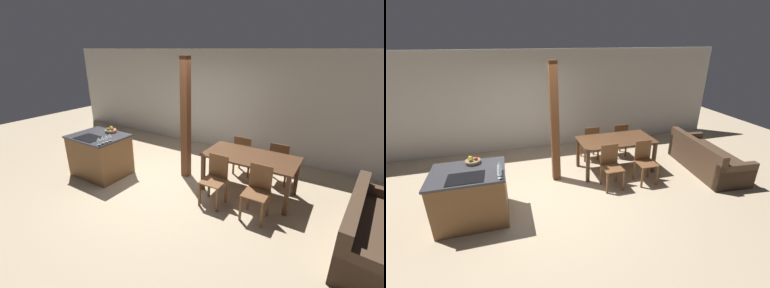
% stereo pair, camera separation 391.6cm
% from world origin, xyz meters
% --- Properties ---
extents(ground_plane, '(16.00, 16.00, 0.00)m').
position_xyz_m(ground_plane, '(0.00, 0.00, 0.00)').
color(ground_plane, tan).
extents(wall_back, '(11.20, 0.08, 2.70)m').
position_xyz_m(wall_back, '(0.00, 2.59, 1.35)').
color(wall_back, beige).
rests_on(wall_back, ground_plane).
extents(kitchen_island, '(1.19, 0.93, 0.93)m').
position_xyz_m(kitchen_island, '(-1.46, -0.38, 0.46)').
color(kitchen_island, brown).
rests_on(kitchen_island, ground_plane).
extents(fruit_bowl, '(0.26, 0.26, 0.12)m').
position_xyz_m(fruit_bowl, '(-1.40, -0.07, 0.97)').
color(fruit_bowl, '#99704C').
rests_on(fruit_bowl, kitchen_island).
extents(wine_glass_near, '(0.08, 0.08, 0.15)m').
position_xyz_m(wine_glass_near, '(-0.94, -0.76, 1.04)').
color(wine_glass_near, silver).
rests_on(wine_glass_near, kitchen_island).
extents(wine_glass_middle, '(0.08, 0.08, 0.15)m').
position_xyz_m(wine_glass_middle, '(-0.94, -0.67, 1.04)').
color(wine_glass_middle, silver).
rests_on(wine_glass_middle, kitchen_island).
extents(wine_glass_far, '(0.08, 0.08, 0.15)m').
position_xyz_m(wine_glass_far, '(-0.94, -0.58, 1.04)').
color(wine_glass_far, silver).
rests_on(wine_glass_far, kitchen_island).
extents(wine_glass_end, '(0.08, 0.08, 0.15)m').
position_xyz_m(wine_glass_end, '(-0.94, -0.49, 1.04)').
color(wine_glass_end, silver).
rests_on(wine_glass_end, kitchen_island).
extents(dining_table, '(1.75, 0.91, 0.78)m').
position_xyz_m(dining_table, '(1.64, 0.64, 0.67)').
color(dining_table, '#51331E').
rests_on(dining_table, ground_plane).
extents(dining_chair_near_left, '(0.40, 0.40, 0.92)m').
position_xyz_m(dining_chair_near_left, '(1.25, -0.05, 0.49)').
color(dining_chair_near_left, brown).
rests_on(dining_chair_near_left, ground_plane).
extents(dining_chair_near_right, '(0.40, 0.40, 0.92)m').
position_xyz_m(dining_chair_near_right, '(2.04, -0.05, 0.49)').
color(dining_chair_near_right, brown).
rests_on(dining_chair_near_right, ground_plane).
extents(dining_chair_far_left, '(0.40, 0.40, 0.92)m').
position_xyz_m(dining_chair_far_left, '(1.25, 1.32, 0.49)').
color(dining_chair_far_left, brown).
rests_on(dining_chair_far_left, ground_plane).
extents(dining_chair_far_right, '(0.40, 0.40, 0.92)m').
position_xyz_m(dining_chair_far_right, '(2.04, 1.32, 0.49)').
color(dining_chair_far_right, brown).
rests_on(dining_chair_far_right, ground_plane).
extents(couch, '(1.07, 2.04, 0.79)m').
position_xyz_m(couch, '(3.73, 0.03, 0.28)').
color(couch, '#473323').
rests_on(couch, ground_plane).
extents(timber_post, '(0.17, 0.17, 2.57)m').
position_xyz_m(timber_post, '(0.20, 0.58, 1.28)').
color(timber_post, brown).
rests_on(timber_post, ground_plane).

